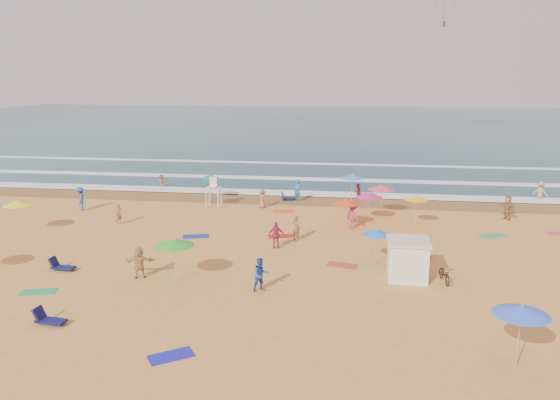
# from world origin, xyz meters

# --- Properties ---
(ground) EXTENTS (220.00, 220.00, 0.00)m
(ground) POSITION_xyz_m (0.00, 0.00, 0.00)
(ground) COLOR gold
(ground) RESTS_ON ground
(ocean) EXTENTS (220.00, 140.00, 0.18)m
(ocean) POSITION_xyz_m (0.00, 84.00, 0.00)
(ocean) COLOR #0C4756
(ocean) RESTS_ON ground
(wet_sand) EXTENTS (220.00, 220.00, 0.00)m
(wet_sand) POSITION_xyz_m (0.00, 12.50, 0.01)
(wet_sand) COLOR olive
(wet_sand) RESTS_ON ground
(surf_foam) EXTENTS (200.00, 18.70, 0.05)m
(surf_foam) POSITION_xyz_m (0.00, 21.32, 0.10)
(surf_foam) COLOR white
(surf_foam) RESTS_ON ground
(cabana) EXTENTS (2.00, 2.00, 2.00)m
(cabana) POSITION_xyz_m (7.24, -5.01, 1.00)
(cabana) COLOR white
(cabana) RESTS_ON ground
(cabana_roof) EXTENTS (2.20, 2.20, 0.12)m
(cabana_roof) POSITION_xyz_m (7.24, -5.01, 2.06)
(cabana_roof) COLOR silver
(cabana_roof) RESTS_ON cabana
(bicycle) EXTENTS (0.84, 1.77, 0.90)m
(bicycle) POSITION_xyz_m (9.14, -5.31, 0.45)
(bicycle) COLOR black
(bicycle) RESTS_ON ground
(lifeguard_stand) EXTENTS (1.20, 1.20, 2.10)m
(lifeguard_stand) POSITION_xyz_m (-7.06, 9.30, 1.05)
(lifeguard_stand) COLOR white
(lifeguard_stand) RESTS_ON ground
(beach_umbrellas) EXTENTS (57.51, 27.83, 0.77)m
(beach_umbrellas) POSITION_xyz_m (-1.00, 0.63, 2.11)
(beach_umbrellas) COLOR #FDA615
(beach_umbrellas) RESTS_ON ground
(loungers) EXTENTS (49.41, 26.06, 0.34)m
(loungers) POSITION_xyz_m (10.05, -1.90, 0.17)
(loungers) COLOR #0E1548
(loungers) RESTS_ON ground
(towels) EXTENTS (40.09, 24.57, 0.03)m
(towels) POSITION_xyz_m (1.99, -1.99, 0.01)
(towels) COLOR red
(towels) RESTS_ON ground
(beachgoers) EXTENTS (38.67, 24.85, 2.15)m
(beachgoers) POSITION_xyz_m (1.95, 5.35, 0.82)
(beachgoers) COLOR brown
(beachgoers) RESTS_ON ground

